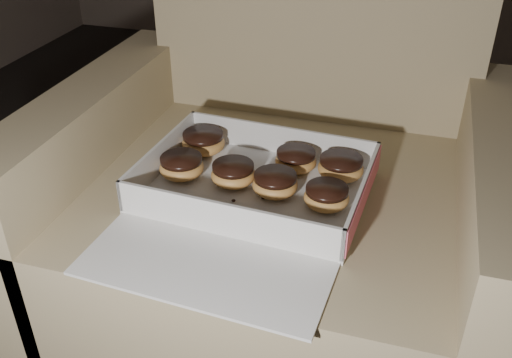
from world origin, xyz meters
name	(u,v)px	position (x,y,z in m)	size (l,w,h in m)	color
armchair	(282,216)	(-0.36, 0.39, 0.29)	(0.87, 0.73, 0.91)	#94835E
bakery_box	(250,198)	(-0.39, 0.24, 0.42)	(0.40, 0.47, 0.06)	silver
donut_a	(341,167)	(-0.25, 0.36, 0.44)	(0.08, 0.08, 0.04)	#E1AA4E
donut_b	(327,196)	(-0.26, 0.26, 0.43)	(0.08, 0.08, 0.04)	#E1AA4E
donut_c	(296,160)	(-0.33, 0.36, 0.43)	(0.08, 0.08, 0.04)	#E1AA4E
donut_d	(203,142)	(-0.52, 0.38, 0.44)	(0.08, 0.08, 0.04)	#E1AA4E
donut_e	(182,166)	(-0.53, 0.28, 0.44)	(0.08, 0.08, 0.04)	#E1AA4E
donut_f	(275,183)	(-0.35, 0.27, 0.44)	(0.08, 0.08, 0.04)	#E1AA4E
donut_g	(233,173)	(-0.43, 0.28, 0.44)	(0.08, 0.08, 0.04)	#E1AA4E
crumb_a	(190,204)	(-0.48, 0.20, 0.42)	(0.01, 0.01, 0.00)	black
crumb_b	(263,198)	(-0.36, 0.25, 0.42)	(0.01, 0.01, 0.00)	black
crumb_c	(276,220)	(-0.33, 0.20, 0.42)	(0.01, 0.01, 0.00)	black
crumb_d	(233,201)	(-0.41, 0.23, 0.42)	(0.01, 0.01, 0.00)	black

